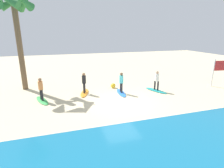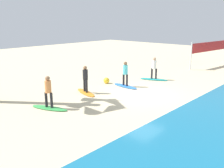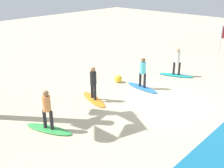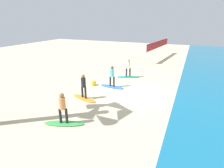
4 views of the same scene
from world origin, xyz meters
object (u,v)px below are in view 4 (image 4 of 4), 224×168
(surfboard_teal, at_px, (128,77))
(surfboard_orange, at_px, (84,98))
(surfer_blue, at_px, (112,75))
(surfboard_green, at_px, (64,123))
(surfboard_blue, at_px, (112,87))
(volleyball_net, at_px, (158,45))
(surfer_green, at_px, (62,106))
(surfer_orange, at_px, (83,84))
(beach_ball, at_px, (93,83))
(surfer_teal, at_px, (128,66))

(surfboard_teal, height_order, surfboard_orange, same)
(surfer_blue, bearing_deg, surfboard_green, -0.81)
(surfboard_blue, xyz_separation_m, volleyball_net, (-13.09, 1.14, 1.74))
(surfboard_teal, height_order, surfer_green, surfer_green)
(surfer_orange, distance_m, surfboard_green, 3.43)
(surfboard_green, bearing_deg, surfer_orange, 82.96)
(beach_ball, bearing_deg, surfer_teal, 149.66)
(surfboard_teal, distance_m, surfboard_green, 9.11)
(surfer_blue, height_order, surfboard_orange, surfer_blue)
(surfer_blue, bearing_deg, surfer_orange, -16.14)
(surfboard_blue, relative_size, beach_ball, 4.88)
(surfboard_orange, bearing_deg, surfboard_green, -59.88)
(surfer_teal, relative_size, volleyball_net, 0.18)
(surfer_teal, distance_m, volleyball_net, 10.11)
(surfboard_blue, height_order, surfer_blue, surfer_blue)
(surfboard_blue, relative_size, volleyball_net, 0.23)
(surfboard_orange, bearing_deg, surfboard_blue, 90.86)
(surfboard_teal, height_order, surfer_orange, surfer_orange)
(surfer_orange, bearing_deg, surfboard_orange, 0.00)
(surfboard_teal, distance_m, surfer_teal, 0.99)
(surfboard_blue, bearing_deg, surfboard_green, -85.48)
(surfer_teal, relative_size, surfer_green, 1.00)
(surfboard_teal, distance_m, surfboard_orange, 6.02)
(volleyball_net, bearing_deg, surfboard_blue, -4.99)
(surfboard_green, distance_m, surfer_green, 0.99)
(surfboard_blue, xyz_separation_m, surfer_blue, (-0.00, 0.00, 0.99))
(surfer_teal, height_order, surfer_orange, same)
(beach_ball, bearing_deg, surfboard_blue, 96.94)
(surfer_blue, xyz_separation_m, beach_ball, (0.19, -1.58, -0.82))
(surfboard_orange, relative_size, surfer_green, 1.28)
(surfboard_teal, relative_size, surfboard_blue, 1.00)
(surfer_orange, distance_m, surfer_green, 3.28)
(surfboard_orange, relative_size, volleyball_net, 0.23)
(surfer_green, bearing_deg, surfer_orange, -166.88)
(surfer_blue, xyz_separation_m, surfer_green, (6.07, -0.09, 0.00))
(surfboard_teal, xyz_separation_m, beach_ball, (3.23, -1.89, 0.17))
(surfboard_teal, xyz_separation_m, volleyball_net, (-10.05, 0.83, 1.74))
(surfer_orange, relative_size, surfer_green, 1.00)
(surfboard_blue, bearing_deg, surfer_orange, -100.81)
(surfer_teal, xyz_separation_m, beach_ball, (3.23, -1.89, -0.82))
(beach_ball, bearing_deg, surfer_green, 14.24)
(surfboard_blue, distance_m, beach_ball, 1.60)
(surfboard_blue, bearing_deg, beach_ball, -167.72)
(surfboard_green, relative_size, volleyball_net, 0.23)
(surfer_teal, bearing_deg, surfer_green, -2.51)
(surfer_teal, height_order, surfer_blue, same)
(surfboard_green, bearing_deg, surfboard_blue, 69.04)
(surfboard_teal, xyz_separation_m, surfer_teal, (0.00, 0.00, 0.99))
(surfboard_orange, height_order, surfer_green, surfer_green)
(surfer_green, distance_m, volleyball_net, 19.21)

